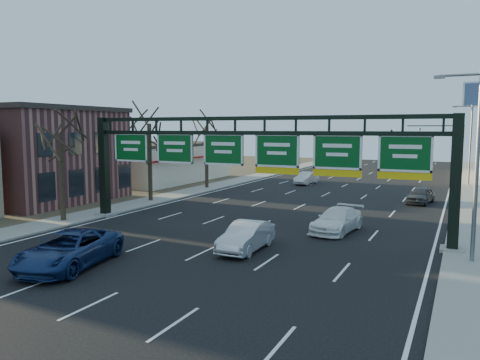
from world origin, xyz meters
The scene contains 19 objects.
ground centered at (0.00, 0.00, 0.00)m, with size 160.00×160.00×0.00m, color black.
sidewalk_left centered at (-12.80, 20.00, 0.06)m, with size 3.00×120.00×0.12m, color gray.
sidewalk_right centered at (12.80, 20.00, 0.06)m, with size 3.00×120.00×0.12m, color gray.
dirt_strip_left centered at (-25.00, 20.00, 0.03)m, with size 21.00×120.00×0.06m, color #473D2B.
lane_markings centered at (0.00, 20.00, 0.01)m, with size 21.60×120.00×0.01m, color white.
sign_gantry centered at (0.16, 8.00, 4.63)m, with size 24.60×1.20×7.20m.
brick_block centered at (-21.50, 11.00, 4.16)m, with size 10.40×12.40×8.30m.
cream_strip centered at (-21.48, 29.00, 2.36)m, with size 10.90×18.40×4.70m.
tree_gantry centered at (-12.80, 5.00, 7.11)m, with size 3.60×3.60×8.48m.
tree_mid centered at (-12.80, 15.00, 7.85)m, with size 3.60×3.60×9.24m.
tree_far centered at (-12.80, 25.00, 7.48)m, with size 3.60×3.60×8.86m.
streetlight_near centered at (12.47, 6.00, 5.08)m, with size 2.15×0.22×9.00m.
streetlight_far centered at (12.47, 40.00, 5.08)m, with size 2.15×0.22×9.00m.
traffic_signal_mast centered at (5.69, 55.00, 5.50)m, with size 10.16×0.54×7.00m.
car_blue_suv centered at (-4.32, -2.72, 0.83)m, with size 2.76×5.99×1.67m, color navy.
car_silver_sedan centered at (1.86, 3.53, 0.75)m, with size 1.59×4.55×1.50m, color silver.
car_white_wagon centered at (5.07, 10.04, 0.74)m, with size 2.06×5.07×1.47m, color white.
car_grey_far centered at (8.82, 24.19, 0.72)m, with size 1.69×4.21×1.43m, color #393C3E.
car_silver_distant centered at (-4.33, 33.34, 0.70)m, with size 1.48×4.24×1.40m, color silver.
Camera 1 is at (12.04, -18.41, 6.43)m, focal length 35.00 mm.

